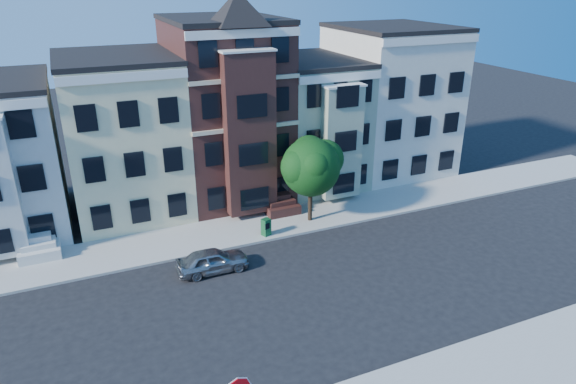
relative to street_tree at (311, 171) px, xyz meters
name	(u,v)px	position (x,y,z in m)	size (l,w,h in m)	color
ground	(316,293)	(-3.21, -7.43, -3.53)	(120.00, 120.00, 0.00)	black
far_sidewalk	(260,226)	(-3.21, 0.57, -3.46)	(60.00, 4.00, 0.15)	#9E9B93
house_yellow	(124,137)	(-10.21, 7.07, 1.47)	(7.00, 9.00, 10.00)	beige
house_brown	(226,111)	(-3.21, 7.07, 2.47)	(7.00, 9.00, 12.00)	#3A1C18
house_green	(309,123)	(3.29, 7.07, 0.97)	(6.00, 9.00, 9.00)	#94A288
house_cream	(389,101)	(10.29, 7.07, 1.97)	(8.00, 9.00, 11.00)	silver
street_tree	(311,171)	(0.00, 0.00, 0.00)	(5.82, 5.82, 6.77)	#144515
parked_car	(213,261)	(-7.41, -3.33, -2.88)	(1.55, 3.86, 1.32)	#94969C
newspaper_box	(266,227)	(-3.36, -0.83, -2.85)	(0.48, 0.43, 1.08)	#145129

